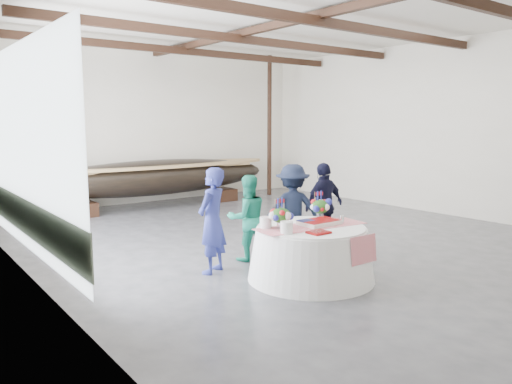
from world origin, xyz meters
TOP-DOWN VIEW (x-y plane):
  - floor at (0.00, 0.00)m, footprint 10.00×12.00m
  - wall_back at (0.00, 6.00)m, footprint 10.00×0.02m
  - wall_left at (-5.00, 0.00)m, footprint 0.02×12.00m
  - wall_right at (5.00, 0.00)m, footprint 0.02×12.00m
  - ceiling at (0.00, 0.00)m, footprint 10.00×12.00m
  - pavilion_structure at (0.00, 0.83)m, footprint 9.80×11.76m
  - open_bay at (-4.95, 1.00)m, footprint 0.03×7.00m
  - longboat_display at (-0.53, 4.87)m, footprint 7.20×1.44m
  - banquet_table at (-1.56, -2.48)m, footprint 1.95×1.95m
  - tabletop_items at (-1.59, -2.31)m, footprint 1.85×1.05m
  - guest_woman_blue at (-2.58, -1.26)m, footprint 0.74×0.66m
  - guest_woman_teal at (-1.70, -1.01)m, footprint 0.85×0.74m
  - guest_man_left at (-0.83, -1.21)m, footprint 1.24×1.09m
  - guest_man_right at (-0.01, -1.19)m, footprint 0.98×0.44m

SIDE VIEW (x-z plane):
  - floor at x=0.00m, z-range -0.01..0.01m
  - banquet_table at x=-1.56m, z-range 0.00..0.83m
  - guest_woman_teal at x=-1.70m, z-range 0.00..1.50m
  - guest_man_right at x=-0.01m, z-range 0.00..1.65m
  - guest_man_left at x=-0.83m, z-range 0.00..1.66m
  - guest_woman_blue at x=-2.58m, z-range 0.00..1.71m
  - longboat_display at x=-0.53m, z-range 0.19..1.54m
  - tabletop_items at x=-1.59m, z-range 0.78..1.18m
  - open_bay at x=-4.95m, z-range 0.23..3.43m
  - wall_back at x=0.00m, z-range 0.00..4.50m
  - wall_left at x=-5.00m, z-range 0.00..4.50m
  - wall_right at x=5.00m, z-range 0.00..4.50m
  - pavilion_structure at x=0.00m, z-range 1.75..6.25m
  - ceiling at x=0.00m, z-range 4.50..4.50m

